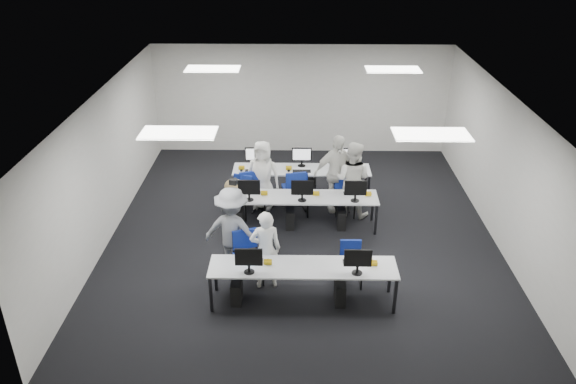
{
  "coord_description": "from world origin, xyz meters",
  "views": [
    {
      "loc": [
        -0.13,
        -10.33,
        6.15
      ],
      "look_at": [
        -0.29,
        -0.13,
        1.0
      ],
      "focal_mm": 35.0,
      "sensor_mm": 36.0,
      "label": 1
    }
  ],
  "objects_px": {
    "desk_front": "(303,269)",
    "chair_4": "(346,202)",
    "chair_7": "(343,198)",
    "student_1": "(352,179)",
    "chair_0": "(248,266)",
    "student_3": "(336,173)",
    "photographer": "(232,231)",
    "chair_5": "(247,197)",
    "chair_2": "(252,202)",
    "desk_mid": "(302,199)",
    "chair_6": "(294,196)",
    "student_0": "(266,250)",
    "chair_1": "(350,271)",
    "student_2": "(263,175)",
    "chair_3": "(299,202)"
  },
  "relations": [
    {
      "from": "chair_0",
      "to": "chair_7",
      "type": "distance_m",
      "value": 3.44
    },
    {
      "from": "chair_5",
      "to": "photographer",
      "type": "xyz_separation_m",
      "value": [
        -0.06,
        -2.46,
        0.56
      ]
    },
    {
      "from": "chair_2",
      "to": "photographer",
      "type": "relative_size",
      "value": 0.57
    },
    {
      "from": "chair_4",
      "to": "desk_front",
      "type": "bearing_deg",
      "value": -96.96
    },
    {
      "from": "chair_0",
      "to": "chair_7",
      "type": "xyz_separation_m",
      "value": [
        1.93,
        2.85,
        -0.05
      ]
    },
    {
      "from": "chair_7",
      "to": "student_1",
      "type": "height_order",
      "value": "student_1"
    },
    {
      "from": "photographer",
      "to": "student_0",
      "type": "bearing_deg",
      "value": 153.85
    },
    {
      "from": "chair_0",
      "to": "student_2",
      "type": "relative_size",
      "value": 0.61
    },
    {
      "from": "desk_front",
      "to": "chair_6",
      "type": "relative_size",
      "value": 3.26
    },
    {
      "from": "desk_front",
      "to": "chair_3",
      "type": "height_order",
      "value": "chair_3"
    },
    {
      "from": "student_2",
      "to": "photographer",
      "type": "bearing_deg",
      "value": -89.21
    },
    {
      "from": "chair_3",
      "to": "chair_5",
      "type": "xyz_separation_m",
      "value": [
        -1.17,
        0.21,
        0.01
      ]
    },
    {
      "from": "chair_0",
      "to": "chair_2",
      "type": "bearing_deg",
      "value": 73.81
    },
    {
      "from": "chair_0",
      "to": "chair_1",
      "type": "bearing_deg",
      "value": -20.22
    },
    {
      "from": "chair_1",
      "to": "chair_5",
      "type": "xyz_separation_m",
      "value": [
        -2.12,
        2.87,
        0.03
      ]
    },
    {
      "from": "chair_2",
      "to": "student_3",
      "type": "bearing_deg",
      "value": -9.93
    },
    {
      "from": "desk_mid",
      "to": "chair_7",
      "type": "distance_m",
      "value": 1.34
    },
    {
      "from": "chair_3",
      "to": "student_0",
      "type": "bearing_deg",
      "value": -103.84
    },
    {
      "from": "desk_mid",
      "to": "chair_3",
      "type": "distance_m",
      "value": 0.74
    },
    {
      "from": "desk_mid",
      "to": "chair_3",
      "type": "bearing_deg",
      "value": 96.35
    },
    {
      "from": "desk_mid",
      "to": "chair_7",
      "type": "height_order",
      "value": "chair_7"
    },
    {
      "from": "desk_front",
      "to": "student_2",
      "type": "bearing_deg",
      "value": 104.13
    },
    {
      "from": "chair_3",
      "to": "chair_4",
      "type": "xyz_separation_m",
      "value": [
        1.08,
        0.01,
        0.01
      ]
    },
    {
      "from": "chair_0",
      "to": "chair_7",
      "type": "height_order",
      "value": "chair_0"
    },
    {
      "from": "desk_front",
      "to": "chair_3",
      "type": "relative_size",
      "value": 3.57
    },
    {
      "from": "desk_front",
      "to": "student_2",
      "type": "relative_size",
      "value": 1.99
    },
    {
      "from": "student_1",
      "to": "photographer",
      "type": "xyz_separation_m",
      "value": [
        -2.4,
        -2.25,
        -0.0
      ]
    },
    {
      "from": "chair_3",
      "to": "student_1",
      "type": "xyz_separation_m",
      "value": [
        1.17,
        -0.01,
        0.58
      ]
    },
    {
      "from": "chair_2",
      "to": "student_3",
      "type": "xyz_separation_m",
      "value": [
        1.87,
        0.3,
        0.59
      ]
    },
    {
      "from": "student_0",
      "to": "student_2",
      "type": "bearing_deg",
      "value": -94.81
    },
    {
      "from": "desk_front",
      "to": "chair_4",
      "type": "xyz_separation_m",
      "value": [
        1.01,
        3.23,
        -0.39
      ]
    },
    {
      "from": "student_3",
      "to": "photographer",
      "type": "distance_m",
      "value": 3.2
    },
    {
      "from": "desk_mid",
      "to": "chair_1",
      "type": "height_order",
      "value": "chair_1"
    },
    {
      "from": "desk_front",
      "to": "photographer",
      "type": "bearing_deg",
      "value": 143.35
    },
    {
      "from": "chair_2",
      "to": "student_0",
      "type": "height_order",
      "value": "student_0"
    },
    {
      "from": "chair_7",
      "to": "student_0",
      "type": "height_order",
      "value": "student_0"
    },
    {
      "from": "chair_3",
      "to": "student_2",
      "type": "height_order",
      "value": "student_2"
    },
    {
      "from": "chair_4",
      "to": "student_0",
      "type": "height_order",
      "value": "student_0"
    },
    {
      "from": "desk_mid",
      "to": "chair_6",
      "type": "bearing_deg",
      "value": 101.83
    },
    {
      "from": "desk_front",
      "to": "chair_3",
      "type": "xyz_separation_m",
      "value": [
        -0.07,
        3.22,
        -0.4
      ]
    },
    {
      "from": "chair_7",
      "to": "student_3",
      "type": "height_order",
      "value": "student_3"
    },
    {
      "from": "chair_2",
      "to": "student_0",
      "type": "xyz_separation_m",
      "value": [
        0.44,
        -2.66,
        0.46
      ]
    },
    {
      "from": "chair_4",
      "to": "student_3",
      "type": "height_order",
      "value": "student_3"
    },
    {
      "from": "chair_2",
      "to": "chair_5",
      "type": "relative_size",
      "value": 1.05
    },
    {
      "from": "chair_4",
      "to": "chair_6",
      "type": "xyz_separation_m",
      "value": [
        -1.18,
        0.21,
        0.02
      ]
    },
    {
      "from": "chair_0",
      "to": "student_0",
      "type": "distance_m",
      "value": 0.58
    },
    {
      "from": "chair_6",
      "to": "photographer",
      "type": "xyz_separation_m",
      "value": [
        -1.12,
        -2.47,
        0.54
      ]
    },
    {
      "from": "chair_1",
      "to": "chair_4",
      "type": "distance_m",
      "value": 2.67
    },
    {
      "from": "chair_0",
      "to": "student_2",
      "type": "height_order",
      "value": "student_2"
    },
    {
      "from": "desk_front",
      "to": "chair_0",
      "type": "relative_size",
      "value": 3.29
    }
  ]
}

